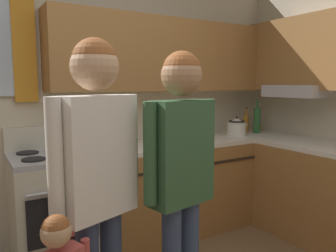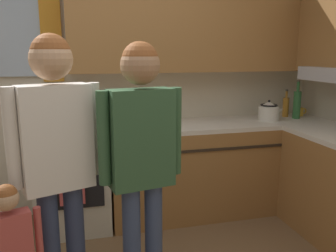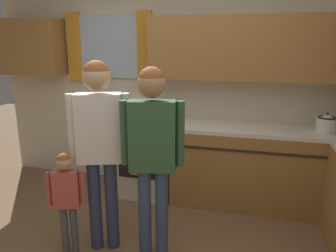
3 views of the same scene
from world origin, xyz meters
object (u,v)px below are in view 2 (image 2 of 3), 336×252
(bottle_wine_green, at_px, (297,104))
(mug_mustard_yellow, at_px, (300,112))
(stovetop_kettle, at_px, (269,111))
(adult_in_plaid, at_px, (141,149))
(bottle_oil_amber, at_px, (286,106))
(adult_holding_child, at_px, (57,149))
(small_child, at_px, (11,249))
(stove_oven, at_px, (73,177))

(bottle_wine_green, bearing_deg, mug_mustard_yellow, 43.40)
(stovetop_kettle, xyz_separation_m, adult_in_plaid, (-1.49, -1.17, 0.03))
(bottle_oil_amber, distance_m, mug_mustard_yellow, 0.19)
(bottle_oil_amber, height_order, adult_in_plaid, adult_in_plaid)
(adult_holding_child, bearing_deg, bottle_wine_green, 27.08)
(adult_in_plaid, bearing_deg, small_child, -167.79)
(adult_in_plaid, distance_m, small_child, 0.85)
(bottle_wine_green, xyz_separation_m, small_child, (-2.54, -1.35, -0.47))
(stovetop_kettle, xyz_separation_m, adult_holding_child, (-1.96, -1.14, 0.05))
(stove_oven, xyz_separation_m, stovetop_kettle, (1.92, -0.04, 0.53))
(bottle_wine_green, distance_m, small_child, 2.91)
(stove_oven, relative_size, bottle_oil_amber, 3.85)
(mug_mustard_yellow, distance_m, stovetop_kettle, 0.50)
(bottle_wine_green, relative_size, bottle_oil_amber, 1.38)
(bottle_wine_green, height_order, bottle_oil_amber, bottle_wine_green)
(stove_oven, distance_m, bottle_wine_green, 2.33)
(stove_oven, bearing_deg, bottle_wine_green, -0.23)
(mug_mustard_yellow, distance_m, small_child, 3.07)
(stove_oven, height_order, bottle_oil_amber, bottle_oil_amber)
(mug_mustard_yellow, relative_size, adult_in_plaid, 0.07)
(adult_holding_child, bearing_deg, mug_mustard_yellow, 28.14)
(bottle_oil_amber, height_order, mug_mustard_yellow, bottle_oil_amber)
(stovetop_kettle, bearing_deg, adult_in_plaid, -141.96)
(stovetop_kettle, relative_size, adult_in_plaid, 0.17)
(bottle_wine_green, bearing_deg, bottle_oil_amber, 110.91)
(bottle_oil_amber, relative_size, adult_holding_child, 0.17)
(stove_oven, distance_m, adult_in_plaid, 1.40)
(stove_oven, height_order, stovetop_kettle, stovetop_kettle)
(mug_mustard_yellow, relative_size, adult_holding_child, 0.07)
(stovetop_kettle, relative_size, small_child, 0.29)
(mug_mustard_yellow, distance_m, adult_in_plaid, 2.37)
(bottle_wine_green, xyz_separation_m, bottle_oil_amber, (-0.05, 0.12, -0.04))
(bottle_oil_amber, distance_m, stovetop_kettle, 0.33)
(bottle_wine_green, relative_size, small_child, 0.42)
(bottle_wine_green, height_order, mug_mustard_yellow, bottle_wine_green)
(adult_in_plaid, bearing_deg, stovetop_kettle, 38.04)
(bottle_oil_amber, relative_size, adult_in_plaid, 0.18)
(stove_oven, distance_m, bottle_oil_amber, 2.27)
(stove_oven, distance_m, small_child, 1.40)
(stovetop_kettle, bearing_deg, bottle_wine_green, 5.40)
(stove_oven, height_order, adult_in_plaid, adult_in_plaid)
(bottle_wine_green, relative_size, adult_holding_child, 0.24)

